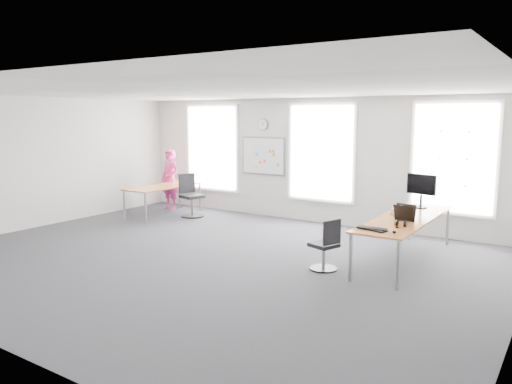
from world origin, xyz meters
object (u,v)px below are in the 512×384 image
Objects in this scene: desk_left at (164,188)px; chair_left at (191,198)px; headphones at (401,223)px; monitor at (421,188)px; desk_right at (406,220)px; person at (170,180)px; chair_right at (326,248)px; keyboard at (372,229)px.

desk_left is 0.75m from chair_left.
headphones is at bearing -12.28° from desk_left.
desk_right is at bearing -74.72° from monitor.
person is at bearing 168.61° from desk_right.
chair_right is at bearing -99.78° from chair_left.
chair_left is 1.24m from person.
keyboard is 2.37m from monitor.
headphones is (5.97, -1.74, 0.36)m from chair_left.
chair_left is 0.66× the size of person.
chair_left is (-4.89, 2.24, 0.10)m from chair_right.
monitor is (-0.19, 1.84, 0.35)m from headphones.
chair_right is at bearing -163.31° from keyboard.
chair_right is at bearing -19.26° from desk_left.
person is (-1.11, 0.44, 0.35)m from chair_left.
person is at bearing 122.02° from desk_left.
desk_right is at bearing -5.62° from person.
chair_right is 0.80× the size of chair_left.
chair_left reaches higher than desk_left.
headphones is (6.62, -1.44, 0.13)m from desk_left.
chair_right reaches higher than keyboard.
chair_right is 5.38m from chair_left.
keyboard is 0.58m from headphones.
chair_left reaches higher than headphones.
desk_left is 6.61m from keyboard.
person reaches higher than chair_right.
chair_right is 0.89m from keyboard.
desk_left is 4.34× the size of keyboard.
person is 7.29m from keyboard.
headphones reaches higher than chair_right.
desk_right is 1.62m from chair_right.
desk_right is 4.92× the size of monitor.
desk_right is 0.80m from headphones.
headphones is (7.08, -2.18, 0.01)m from person.
desk_right is 5.91m from chair_left.
headphones is 0.28× the size of monitor.
keyboard is at bearing -96.76° from chair_left.
keyboard is (0.78, -0.00, 0.42)m from chair_right.
headphones is at bearing -91.47° from chair_left.
desk_right is at bearing 162.77° from chair_right.
monitor is at bearing 108.75° from headphones.
chair_left is (-5.83, 0.96, -0.26)m from desk_right.
headphones is at bearing 133.61° from chair_right.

